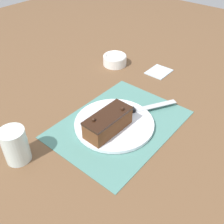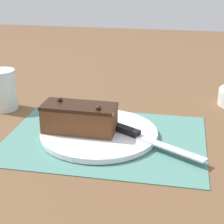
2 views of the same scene
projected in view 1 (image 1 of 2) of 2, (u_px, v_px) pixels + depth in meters
The scene contains 8 objects.
ground_plane at pixel (119, 124), 0.92m from camera, with size 3.00×3.00×0.00m, color brown.
placemat_woven at pixel (119, 124), 0.92m from camera, with size 0.46×0.34×0.00m, color slate.
cake_plate at pixel (114, 123), 0.90m from camera, with size 0.28×0.28×0.01m.
chocolate_cake at pixel (109, 123), 0.85m from camera, with size 0.17×0.08×0.08m.
serving_knife at pixel (135, 110), 0.95m from camera, with size 0.22×0.14×0.01m.
drinking_glass at pixel (15, 145), 0.76m from camera, with size 0.07×0.07×0.11m.
small_bowl at pixel (115, 59), 1.24m from camera, with size 0.11×0.11×0.05m.
folded_napkin at pixel (159, 71), 1.20m from camera, with size 0.11×0.09×0.01m, color silver.
Camera 1 is at (-0.55, -0.42, 0.60)m, focal length 42.00 mm.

